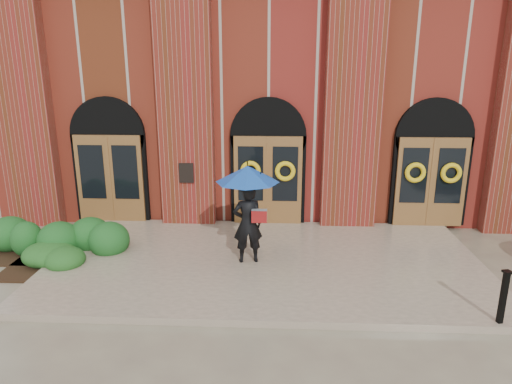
{
  "coord_description": "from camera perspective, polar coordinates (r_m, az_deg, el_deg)",
  "views": [
    {
      "loc": [
        0.26,
        -9.68,
        4.58
      ],
      "look_at": [
        -0.25,
        1.0,
        1.54
      ],
      "focal_mm": 32.0,
      "sensor_mm": 36.0,
      "label": 1
    }
  ],
  "objects": [
    {
      "name": "hedge_front_left",
      "position": [
        11.66,
        -25.46,
        -7.55
      ],
      "size": [
        1.44,
        1.23,
        0.51
      ],
      "primitive_type": "ellipsoid",
      "color": "#1F4F1B",
      "rests_on": "ground"
    },
    {
      "name": "church_building",
      "position": [
        18.5,
        1.97,
        12.49
      ],
      "size": [
        16.2,
        12.53,
        7.0
      ],
      "color": "maroon",
      "rests_on": "ground"
    },
    {
      "name": "ground",
      "position": [
        10.71,
        1.1,
        -9.47
      ],
      "size": [
        90.0,
        90.0,
        0.0
      ],
      "primitive_type": "plane",
      "color": "gray",
      "rests_on": "ground"
    },
    {
      "name": "man_with_umbrella",
      "position": [
        10.15,
        -1.04,
        -0.44
      ],
      "size": [
        1.64,
        1.64,
        2.26
      ],
      "rotation": [
        0.0,
        0.0,
        3.32
      ],
      "color": "black",
      "rests_on": "landing"
    },
    {
      "name": "metal_post",
      "position": [
        9.2,
        28.54,
        -11.33
      ],
      "size": [
        0.16,
        0.16,
        1.0
      ],
      "rotation": [
        0.0,
        0.0,
        0.23
      ],
      "color": "black",
      "rests_on": "landing"
    },
    {
      "name": "landing",
      "position": [
        10.81,
        1.13,
        -8.77
      ],
      "size": [
        10.0,
        5.3,
        0.15
      ],
      "primitive_type": "cube",
      "color": "tan",
      "rests_on": "ground"
    },
    {
      "name": "hedge_wall_left",
      "position": [
        12.28,
        -23.97,
        -5.45
      ],
      "size": [
        3.18,
        1.27,
        0.82
      ],
      "primitive_type": "ellipsoid",
      "color": "#194C1B",
      "rests_on": "ground"
    }
  ]
}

